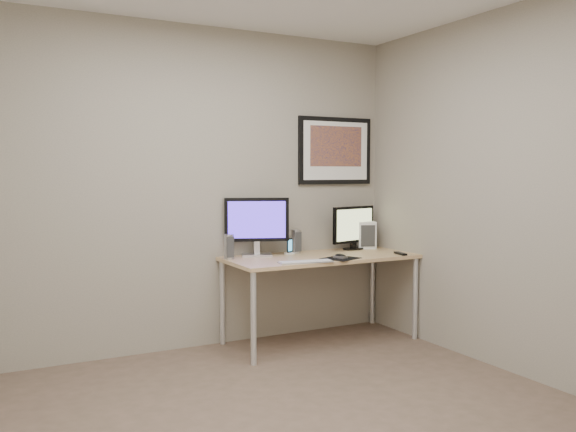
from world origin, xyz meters
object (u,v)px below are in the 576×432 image
keyboard (306,262)px  desk (320,263)px  speaker_right (296,241)px  framed_art (335,151)px  speaker_left (229,247)px  monitor_tv (354,227)px  fan_unit (366,235)px  phone_dock (290,246)px  monitor_large (257,224)px

keyboard → desk: bearing=51.1°
desk → speaker_right: speaker_right is taller
framed_art → speaker_right: (-0.45, -0.09, -0.79)m
framed_art → speaker_left: 1.36m
monitor_tv → fan_unit: (0.15, 0.01, -0.09)m
framed_art → keyboard: size_ratio=1.75×
keyboard → fan_unit: 1.05m
keyboard → monitor_tv: bearing=40.1°
speaker_right → phone_dock: (-0.09, -0.05, -0.03)m
desk → framed_art: 1.07m
fan_unit → framed_art: bearing=177.6°
monitor_large → speaker_right: 0.42m
framed_art → fan_unit: 0.82m
monitor_large → fan_unit: size_ratio=2.06×
phone_dock → keyboard: (-0.11, -0.48, -0.06)m
phone_dock → fan_unit: bearing=-23.1°
speaker_right → phone_dock: size_ratio=1.45×
speaker_right → fan_unit: 0.72m
desk → fan_unit: size_ratio=6.47×
monitor_large → speaker_right: monitor_large is taller
speaker_left → phone_dock: (0.56, 0.01, -0.03)m
monitor_large → fan_unit: 1.11m
monitor_large → speaker_left: 0.32m
framed_art → monitor_tv: (0.12, -0.13, -0.68)m
speaker_left → speaker_right: 0.65m
desk → phone_dock: size_ratio=11.47×
keyboard → framed_art: bearing=51.3°
framed_art → monitor_large: size_ratio=1.47×
keyboard → fan_unit: (0.92, 0.49, 0.12)m
monitor_large → fan_unit: bearing=20.4°
monitor_large → keyboard: bearing=-49.4°
framed_art → monitor_large: 1.04m
desk → phone_dock: bearing=134.6°
speaker_left → speaker_right: bearing=13.2°
desk → monitor_large: monitor_large is taller
desk → phone_dock: phone_dock is taller
desk → speaker_left: size_ratio=7.98×
monitor_tv → fan_unit: bearing=-9.3°
framed_art → monitor_tv: bearing=-48.8°
framed_art → fan_unit: bearing=-24.7°
speaker_right → fan_unit: (0.72, -0.03, 0.02)m
monitor_large → fan_unit: monitor_large is taller
framed_art → fan_unit: size_ratio=3.03×
monitor_tv → phone_dock: 0.67m
speaker_left → phone_dock: 0.56m
speaker_right → speaker_left: bearing=-174.9°
desk → framed_art: bearing=43.5°
desk → speaker_left: speaker_left is taller
monitor_large → phone_dock: bearing=14.5°
desk → framed_art: size_ratio=2.13×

